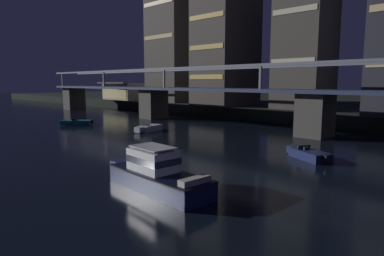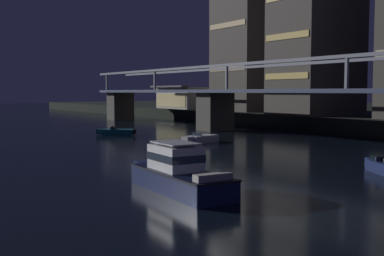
{
  "view_description": "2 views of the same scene",
  "coord_description": "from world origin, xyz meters",
  "px_view_note": "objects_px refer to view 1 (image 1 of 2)",
  "views": [
    {
      "loc": [
        34.14,
        -1.97,
        6.94
      ],
      "look_at": [
        7.65,
        25.57,
        1.69
      ],
      "focal_mm": 31.29,
      "sensor_mm": 36.0,
      "label": 1
    },
    {
      "loc": [
        40.89,
        -2.91,
        5.68
      ],
      "look_at": [
        5.36,
        20.98,
        2.46
      ],
      "focal_mm": 45.12,
      "sensor_mm": 36.0,
      "label": 2
    }
  ],
  "objects_px": {
    "tower_west_low": "(177,22)",
    "tower_west_tall": "(226,34)",
    "waterfront_pavilion": "(123,91)",
    "speedboat_mid_left": "(77,123)",
    "cabin_cruiser_near_left": "(156,173)",
    "river_bridge": "(218,99)",
    "speedboat_near_center": "(308,154)",
    "speedboat_near_right": "(149,128)"
  },
  "relations": [
    {
      "from": "speedboat_near_center",
      "to": "speedboat_near_right",
      "type": "height_order",
      "value": "same"
    },
    {
      "from": "river_bridge",
      "to": "tower_west_tall",
      "type": "xyz_separation_m",
      "value": [
        -10.06,
        14.69,
        12.43
      ]
    },
    {
      "from": "river_bridge",
      "to": "cabin_cruiser_near_left",
      "type": "relative_size",
      "value": 11.06
    },
    {
      "from": "cabin_cruiser_near_left",
      "to": "waterfront_pavilion",
      "type": "bearing_deg",
      "value": 146.94
    },
    {
      "from": "tower_west_tall",
      "to": "speedboat_mid_left",
      "type": "height_order",
      "value": "tower_west_tall"
    },
    {
      "from": "tower_west_low",
      "to": "tower_west_tall",
      "type": "height_order",
      "value": "tower_west_low"
    },
    {
      "from": "tower_west_low",
      "to": "tower_west_tall",
      "type": "relative_size",
      "value": 1.31
    },
    {
      "from": "speedboat_near_right",
      "to": "speedboat_mid_left",
      "type": "xyz_separation_m",
      "value": [
        -13.58,
        -3.89,
        0.0
      ]
    },
    {
      "from": "speedboat_near_center",
      "to": "speedboat_near_right",
      "type": "distance_m",
      "value": 24.26
    },
    {
      "from": "river_bridge",
      "to": "speedboat_near_center",
      "type": "height_order",
      "value": "river_bridge"
    },
    {
      "from": "tower_west_low",
      "to": "speedboat_near_right",
      "type": "xyz_separation_m",
      "value": [
        23.76,
        -28.27,
        -20.96
      ]
    },
    {
      "from": "waterfront_pavilion",
      "to": "speedboat_mid_left",
      "type": "height_order",
      "value": "waterfront_pavilion"
    },
    {
      "from": "waterfront_pavilion",
      "to": "cabin_cruiser_near_left",
      "type": "relative_size",
      "value": 1.34
    },
    {
      "from": "river_bridge",
      "to": "tower_west_low",
      "type": "distance_m",
      "value": 35.96
    },
    {
      "from": "cabin_cruiser_near_left",
      "to": "tower_west_low",
      "type": "bearing_deg",
      "value": 135.13
    },
    {
      "from": "river_bridge",
      "to": "tower_west_low",
      "type": "height_order",
      "value": "tower_west_low"
    },
    {
      "from": "speedboat_near_right",
      "to": "speedboat_mid_left",
      "type": "distance_m",
      "value": 14.13
    },
    {
      "from": "tower_west_tall",
      "to": "speedboat_mid_left",
      "type": "bearing_deg",
      "value": -102.52
    },
    {
      "from": "tower_west_low",
      "to": "speedboat_near_center",
      "type": "relative_size",
      "value": 7.85
    },
    {
      "from": "tower_west_low",
      "to": "waterfront_pavilion",
      "type": "height_order",
      "value": "tower_west_low"
    },
    {
      "from": "tower_west_low",
      "to": "speedboat_mid_left",
      "type": "bearing_deg",
      "value": -72.45
    },
    {
      "from": "tower_west_tall",
      "to": "cabin_cruiser_near_left",
      "type": "distance_m",
      "value": 53.18
    },
    {
      "from": "speedboat_near_center",
      "to": "speedboat_mid_left",
      "type": "xyz_separation_m",
      "value": [
        -37.83,
        -2.94,
        0.0
      ]
    },
    {
      "from": "tower_west_low",
      "to": "waterfront_pavilion",
      "type": "bearing_deg",
      "value": -163.83
    },
    {
      "from": "tower_west_low",
      "to": "speedboat_mid_left",
      "type": "distance_m",
      "value": 39.72
    },
    {
      "from": "speedboat_mid_left",
      "to": "speedboat_near_right",
      "type": "bearing_deg",
      "value": 16.0
    },
    {
      "from": "river_bridge",
      "to": "tower_west_tall",
      "type": "bearing_deg",
      "value": 124.39
    },
    {
      "from": "waterfront_pavilion",
      "to": "speedboat_near_right",
      "type": "height_order",
      "value": "waterfront_pavilion"
    },
    {
      "from": "speedboat_near_right",
      "to": "tower_west_low",
      "type": "bearing_deg",
      "value": 130.04
    },
    {
      "from": "tower_west_low",
      "to": "waterfront_pavilion",
      "type": "xyz_separation_m",
      "value": [
        -16.36,
        -4.74,
        -16.93
      ]
    },
    {
      "from": "waterfront_pavilion",
      "to": "cabin_cruiser_near_left",
      "type": "height_order",
      "value": "waterfront_pavilion"
    },
    {
      "from": "river_bridge",
      "to": "speedboat_near_right",
      "type": "relative_size",
      "value": 19.66
    },
    {
      "from": "waterfront_pavilion",
      "to": "speedboat_near_right",
      "type": "distance_m",
      "value": 46.68
    },
    {
      "from": "river_bridge",
      "to": "speedboat_near_right",
      "type": "height_order",
      "value": "river_bridge"
    },
    {
      "from": "tower_west_low",
      "to": "tower_west_tall",
      "type": "distance_m",
      "value": 17.6
    },
    {
      "from": "tower_west_low",
      "to": "tower_west_tall",
      "type": "bearing_deg",
      "value": -6.65
    },
    {
      "from": "speedboat_near_center",
      "to": "cabin_cruiser_near_left",
      "type": "bearing_deg",
      "value": -102.25
    },
    {
      "from": "river_bridge",
      "to": "cabin_cruiser_near_left",
      "type": "xyz_separation_m",
      "value": [
        17.75,
        -27.82,
        -3.3
      ]
    },
    {
      "from": "river_bridge",
      "to": "waterfront_pavilion",
      "type": "height_order",
      "value": "river_bridge"
    },
    {
      "from": "tower_west_tall",
      "to": "speedboat_near_right",
      "type": "relative_size",
      "value": 5.66
    },
    {
      "from": "tower_west_tall",
      "to": "cabin_cruiser_near_left",
      "type": "relative_size",
      "value": 3.19
    },
    {
      "from": "tower_west_low",
      "to": "speedboat_near_right",
      "type": "height_order",
      "value": "tower_west_low"
    }
  ]
}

